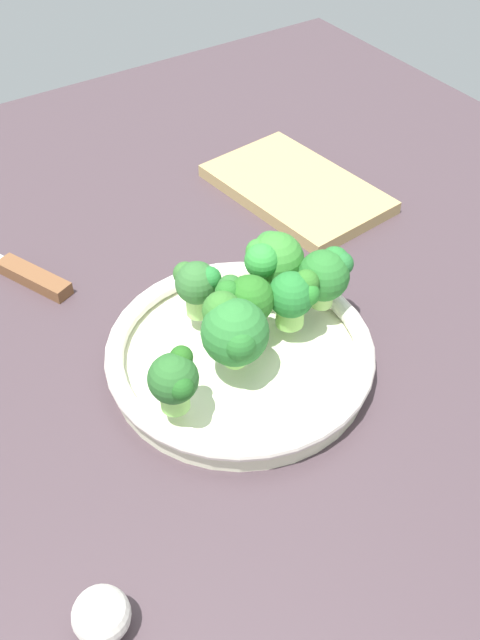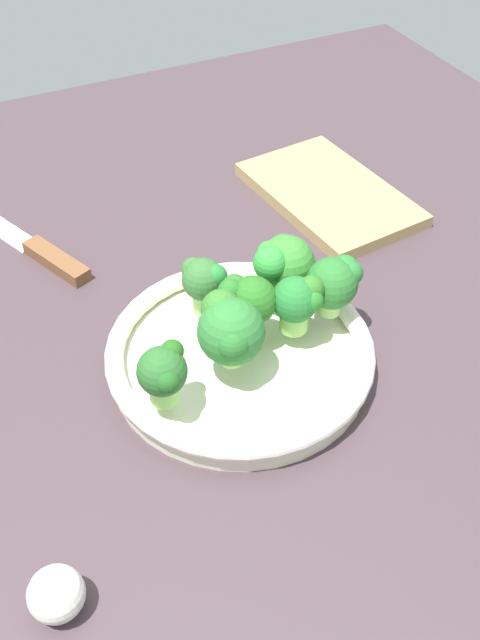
# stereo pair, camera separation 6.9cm
# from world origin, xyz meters

# --- Properties ---
(ground_plane) EXTENTS (1.30, 1.30, 0.03)m
(ground_plane) POSITION_xyz_m (0.00, 0.00, -0.01)
(ground_plane) COLOR #43343A
(bowl) EXTENTS (0.26, 0.26, 0.03)m
(bowl) POSITION_xyz_m (-0.01, -0.04, 0.02)
(bowl) COLOR #E8E7C4
(bowl) RESTS_ON ground_plane
(broccoli_floret_0) EXTENTS (0.06, 0.07, 0.07)m
(broccoli_floret_0) POSITION_xyz_m (0.04, -0.10, 0.07)
(broccoli_floret_0) COLOR #94D866
(broccoli_floret_0) RESTS_ON bowl
(broccoli_floret_1) EXTENTS (0.05, 0.04, 0.06)m
(broccoli_floret_1) POSITION_xyz_m (0.05, -0.02, 0.07)
(broccoli_floret_1) COLOR #9ACE6B
(broccoli_floret_1) RESTS_ON bowl
(broccoli_floret_2) EXTENTS (0.05, 0.05, 0.06)m
(broccoli_floret_2) POSITION_xyz_m (-0.02, -0.09, 0.07)
(broccoli_floret_2) COLOR #84C159
(broccoli_floret_2) RESTS_ON bowl
(broccoli_floret_3) EXTENTS (0.07, 0.06, 0.07)m
(broccoli_floret_3) POSITION_xyz_m (-0.03, -0.02, 0.07)
(broccoli_floret_3) COLOR #91CD63
(broccoli_floret_3) RESTS_ON bowl
(broccoli_floret_4) EXTENTS (0.05, 0.05, 0.06)m
(broccoli_floret_4) POSITION_xyz_m (0.01, -0.05, 0.07)
(broccoli_floret_4) COLOR #82B24D
(broccoli_floret_4) RESTS_ON bowl
(broccoli_floret_5) EXTENTS (0.05, 0.06, 0.06)m
(broccoli_floret_5) POSITION_xyz_m (-0.01, -0.14, 0.07)
(broccoli_floret_5) COLOR #9BC86B
(broccoli_floret_5) RESTS_ON bowl
(broccoli_floret_6) EXTENTS (0.05, 0.05, 0.06)m
(broccoli_floret_6) POSITION_xyz_m (-0.05, 0.05, 0.07)
(broccoli_floret_6) COLOR #8BCC62
(broccoli_floret_6) RESTS_ON bowl
(knife) EXTENTS (0.25, 0.12, 0.01)m
(knife) POSITION_xyz_m (0.27, 0.10, 0.01)
(knife) COLOR silver
(knife) RESTS_ON ground_plane
(cutting_board) EXTENTS (0.24, 0.16, 0.02)m
(cutting_board) POSITION_xyz_m (0.20, -0.26, 0.01)
(cutting_board) COLOR tan
(cutting_board) RESTS_ON ground_plane
(garlic_bulb) EXTENTS (0.04, 0.04, 0.04)m
(garlic_bulb) POSITION_xyz_m (-0.18, 0.19, 0.02)
(garlic_bulb) COLOR silver
(garlic_bulb) RESTS_ON ground_plane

